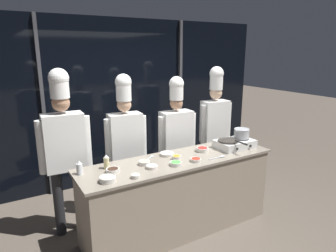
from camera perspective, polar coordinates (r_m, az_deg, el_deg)
ground_plane at (r=4.01m, az=1.92°, el=-18.94°), size 24.00×24.00×0.00m
window_wall_back at (r=5.09m, az=-9.32°, el=4.54°), size 5.61×0.09×2.70m
demo_counter at (r=3.77m, az=1.99°, el=-12.96°), size 2.43×0.66×0.94m
portable_stove at (r=4.06m, az=12.57°, el=-3.30°), size 0.50×0.34×0.12m
frying_pan at (r=3.96m, az=11.44°, el=-2.44°), size 0.27×0.47×0.05m
stock_pot at (r=4.10m, az=13.85°, el=-1.34°), size 0.23×0.20×0.13m
squeeze_bottle_clear at (r=3.27m, az=-16.51°, el=-7.67°), size 0.06×0.06×0.15m
squeeze_bottle_oil at (r=3.34m, az=-11.65°, el=-6.71°), size 0.06×0.06×0.16m
prep_bowl_carrots at (r=3.56m, az=1.60°, el=-5.96°), size 0.11×0.11×0.05m
prep_bowl_ginger at (r=3.41m, az=-4.52°, el=-6.95°), size 0.13×0.13×0.04m
prep_bowl_bell_pepper at (r=3.85m, az=6.57°, el=-4.41°), size 0.16×0.16×0.05m
prep_bowl_noodles at (r=3.69m, az=-0.19°, el=-5.32°), size 0.17×0.17×0.04m
prep_bowl_chili_flakes at (r=3.52m, az=5.32°, el=-6.39°), size 0.13×0.13×0.04m
prep_bowl_soy_glaze at (r=3.25m, az=-10.48°, el=-8.25°), size 0.14×0.14×0.04m
prep_bowl_chicken at (r=3.04m, az=-11.42°, el=-9.84°), size 0.16×0.16×0.06m
prep_bowl_bean_sprouts at (r=3.09m, az=-6.21°, el=-9.43°), size 0.09×0.09×0.04m
prep_bowl_onion at (r=3.31m, az=-3.08°, el=-7.72°), size 0.13×0.13×0.03m
prep_bowl_scallions at (r=3.39m, az=1.50°, el=-7.11°), size 0.14×0.14×0.04m
serving_spoon_slotted at (r=3.63m, az=-3.34°, el=-5.93°), size 0.19×0.15×0.02m
serving_spoon_solid at (r=3.68m, az=9.90°, el=-5.79°), size 0.25×0.05×0.02m
chef_head at (r=3.67m, az=-19.15°, el=-2.88°), size 0.60×0.26×2.01m
chef_sous at (r=3.98m, az=-8.13°, el=-1.94°), size 0.57×0.25×1.91m
chef_line at (r=4.27m, az=1.58°, el=-1.36°), size 0.59×0.25×1.85m
chef_pastry at (r=4.72m, az=8.92°, el=1.16°), size 0.55×0.24×1.96m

